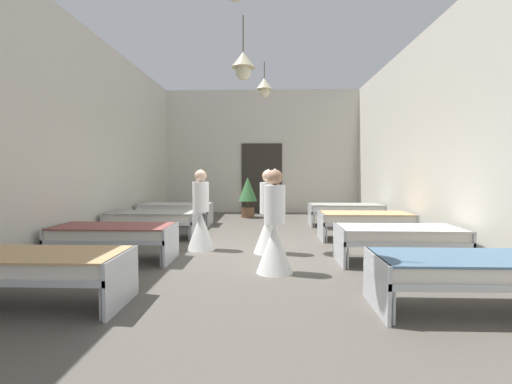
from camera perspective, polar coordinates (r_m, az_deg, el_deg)
The scene contains 14 objects.
ground_plane at distance 6.64m, azimuth 0.06°, elevation -9.61°, with size 7.24×12.10×0.10m, color #59544C.
room_shell at distance 7.89m, azimuth 0.39°, elevation 8.35°, with size 7.04×11.70×4.24m.
bed_left_row_0 at distance 4.50m, azimuth -32.12°, elevation -10.05°, with size 1.90×0.84×0.57m.
bed_right_row_0 at distance 4.28m, azimuth 31.16°, elevation -10.70°, with size 1.90×0.84×0.57m.
bed_left_row_1 at distance 6.13m, azimuth -22.08°, elevation -6.30°, with size 1.90×0.84×0.57m.
bed_right_row_1 at distance 5.97m, azimuth 22.19°, elevation -6.56°, with size 1.90×0.84×0.57m.
bed_left_row_2 at distance 7.89m, azimuth -16.45°, elevation -4.07°, with size 1.90×0.84×0.57m.
bed_right_row_2 at distance 7.76m, azimuth 17.33°, elevation -4.20°, with size 1.90×0.84×0.57m.
bed_left_row_3 at distance 9.70m, azimuth -12.90°, elevation -2.64°, with size 1.90×0.84×0.57m.
bed_right_row_3 at distance 9.60m, azimuth 14.32°, elevation -2.72°, with size 1.90×0.84×0.57m.
nurse_near_aisle at distance 5.03m, azimuth 3.04°, elevation -7.11°, with size 0.52×0.52×1.49m.
nurse_mid_aisle at distance 6.57m, azimuth -8.92°, elevation -4.66°, with size 0.52×0.52×1.49m.
nurse_far_aisle at distance 6.21m, azimuth 2.01°, elevation -5.08°, with size 0.52×0.52×1.49m.
potted_plant at distance 10.93m, azimuth -1.35°, elevation -0.17°, with size 0.58×0.58×1.27m.
Camera 1 is at (0.21, -6.47, 1.45)m, focal length 24.63 mm.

